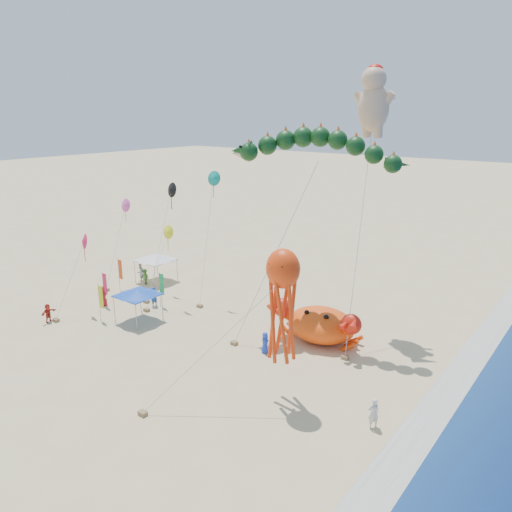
{
  "coord_description": "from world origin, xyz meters",
  "views": [
    {
      "loc": [
        18.97,
        -25.63,
        16.57
      ],
      "look_at": [
        -2.0,
        2.0,
        6.5
      ],
      "focal_mm": 35.0,
      "sensor_mm": 36.0,
      "label": 1
    }
  ],
  "objects_px": {
    "dragon_kite": "(316,153)",
    "canopy_white": "(155,258)",
    "crab_inflatable": "(320,324)",
    "cherub_kite": "(374,99)",
    "canopy_blue": "(137,293)",
    "octopus_kite": "(282,297)"
  },
  "relations": [
    {
      "from": "cherub_kite",
      "to": "canopy_blue",
      "type": "relative_size",
      "value": 6.1
    },
    {
      "from": "dragon_kite",
      "to": "octopus_kite",
      "type": "distance_m",
      "value": 12.18
    },
    {
      "from": "cherub_kite",
      "to": "canopy_blue",
      "type": "xyz_separation_m",
      "value": [
        -14.27,
        -11.46,
        -14.98
      ]
    },
    {
      "from": "dragon_kite",
      "to": "canopy_white",
      "type": "relative_size",
      "value": 4.26
    },
    {
      "from": "cherub_kite",
      "to": "octopus_kite",
      "type": "xyz_separation_m",
      "value": [
        1.43,
        -13.75,
        -11.01
      ]
    },
    {
      "from": "crab_inflatable",
      "to": "cherub_kite",
      "type": "xyz_separation_m",
      "value": [
        0.53,
        5.69,
        16.06
      ]
    },
    {
      "from": "crab_inflatable",
      "to": "cherub_kite",
      "type": "bearing_deg",
      "value": 84.72
    },
    {
      "from": "canopy_blue",
      "to": "canopy_white",
      "type": "height_order",
      "value": "same"
    },
    {
      "from": "canopy_white",
      "to": "crab_inflatable",
      "type": "bearing_deg",
      "value": -5.38
    },
    {
      "from": "crab_inflatable",
      "to": "canopy_blue",
      "type": "distance_m",
      "value": 14.95
    },
    {
      "from": "canopy_white",
      "to": "dragon_kite",
      "type": "bearing_deg",
      "value": -2.55
    },
    {
      "from": "canopy_blue",
      "to": "crab_inflatable",
      "type": "bearing_deg",
      "value": 22.75
    },
    {
      "from": "crab_inflatable",
      "to": "cherub_kite",
      "type": "height_order",
      "value": "cherub_kite"
    },
    {
      "from": "dragon_kite",
      "to": "cherub_kite",
      "type": "relative_size",
      "value": 0.76
    },
    {
      "from": "octopus_kite",
      "to": "canopy_white",
      "type": "xyz_separation_m",
      "value": [
        -22.12,
        9.95,
        -3.96
      ]
    },
    {
      "from": "crab_inflatable",
      "to": "octopus_kite",
      "type": "relative_size",
      "value": 0.76
    },
    {
      "from": "canopy_white",
      "to": "cherub_kite",
      "type": "bearing_deg",
      "value": 10.39
    },
    {
      "from": "crab_inflatable",
      "to": "canopy_blue",
      "type": "height_order",
      "value": "crab_inflatable"
    },
    {
      "from": "crab_inflatable",
      "to": "canopy_blue",
      "type": "relative_size",
      "value": 2.16
    },
    {
      "from": "dragon_kite",
      "to": "canopy_white",
      "type": "bearing_deg",
      "value": 177.45
    },
    {
      "from": "crab_inflatable",
      "to": "canopy_white",
      "type": "relative_size",
      "value": 2.0
    },
    {
      "from": "cherub_kite",
      "to": "canopy_white",
      "type": "distance_m",
      "value": 25.82
    }
  ]
}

